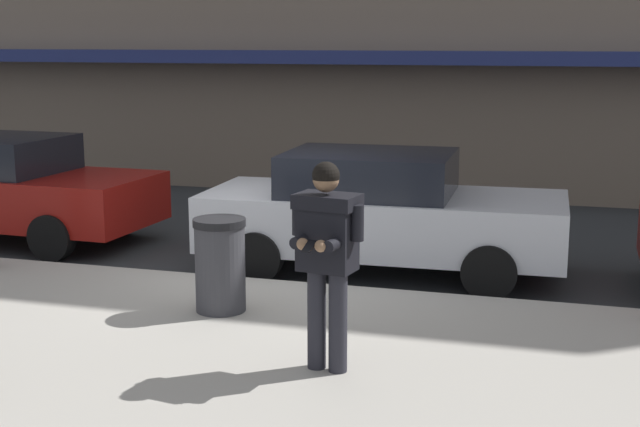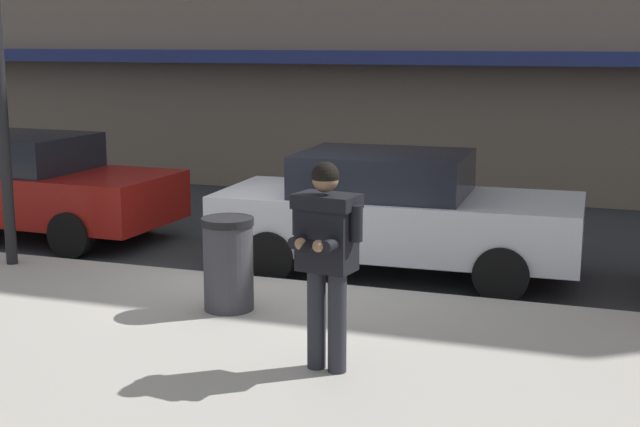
{
  "view_description": "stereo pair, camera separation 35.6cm",
  "coord_description": "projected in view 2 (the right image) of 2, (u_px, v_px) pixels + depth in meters",
  "views": [
    {
      "loc": [
        3.55,
        -9.79,
        2.93
      ],
      "look_at": [
        1.48,
        -2.76,
        1.49
      ],
      "focal_mm": 50.0,
      "sensor_mm": 36.0,
      "label": 1
    },
    {
      "loc": [
        3.89,
        -9.68,
        2.93
      ],
      "look_at": [
        1.48,
        -2.76,
        1.49
      ],
      "focal_mm": 50.0,
      "sensor_mm": 36.0,
      "label": 2
    }
  ],
  "objects": [
    {
      "name": "parked_sedan_mid",
      "position": [
        394.0,
        212.0,
        11.19
      ],
      "size": [
        4.56,
        2.05,
        1.54
      ],
      "color": "silver",
      "rests_on": "ground"
    },
    {
      "name": "parked_sedan_near",
      "position": [
        25.0,
        185.0,
        13.27
      ],
      "size": [
        4.57,
        2.06,
        1.54
      ],
      "color": "maroon",
      "rests_on": "ground"
    },
    {
      "name": "ground_plane",
      "position": [
        280.0,
        285.0,
        10.79
      ],
      "size": [
        80.0,
        80.0,
        0.0
      ],
      "primitive_type": "plane",
      "color": "#2B2D30"
    },
    {
      "name": "trash_bin",
      "position": [
        228.0,
        263.0,
        9.27
      ],
      "size": [
        0.55,
        0.55,
        0.98
      ],
      "color": "#38383D",
      "rests_on": "sidewalk"
    },
    {
      "name": "curb_paint_line",
      "position": [
        360.0,
        291.0,
        10.51
      ],
      "size": [
        28.0,
        0.12,
        0.01
      ],
      "primitive_type": "cube",
      "color": "silver",
      "rests_on": "ground"
    },
    {
      "name": "sidewalk",
      "position": [
        265.0,
        371.0,
        7.81
      ],
      "size": [
        32.0,
        5.3,
        0.14
      ],
      "primitive_type": "cube",
      "color": "#A8A399",
      "rests_on": "ground"
    },
    {
      "name": "man_texting_on_phone",
      "position": [
        326.0,
        244.0,
        7.42
      ],
      "size": [
        0.64,
        0.62,
        1.81
      ],
      "color": "#23232B",
      "rests_on": "sidewalk"
    }
  ]
}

